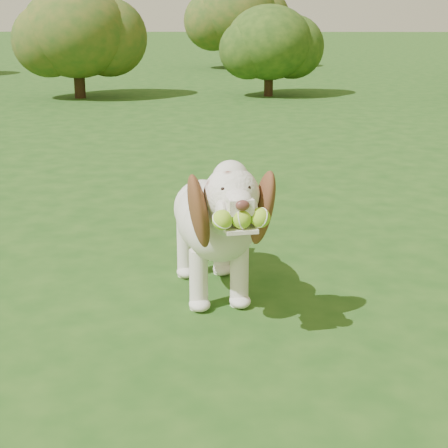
{
  "coord_description": "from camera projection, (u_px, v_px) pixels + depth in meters",
  "views": [
    {
      "loc": [
        0.24,
        -2.46,
        1.24
      ],
      "look_at": [
        0.19,
        0.18,
        0.41
      ],
      "focal_mm": 55.0,
      "sensor_mm": 36.0,
      "label": 1
    }
  ],
  "objects": [
    {
      "name": "dog",
      "position": [
        214.0,
        218.0,
        2.98
      ],
      "size": [
        0.51,
        1.07,
        0.7
      ],
      "rotation": [
        0.0,
        0.0,
        0.22
      ],
      "color": "white",
      "rests_on": "ground"
    },
    {
      "name": "shrub_c",
      "position": [
        269.0,
        43.0,
        10.07
      ],
      "size": [
        1.28,
        1.28,
        1.33
      ],
      "color": "#382314",
      "rests_on": "ground"
    },
    {
      "name": "shrub_b",
      "position": [
        76.0,
        32.0,
        9.8
      ],
      "size": [
        1.54,
        1.54,
        1.6
      ],
      "color": "#382314",
      "rests_on": "ground"
    },
    {
      "name": "ground",
      "position": [
        176.0,
        336.0,
        2.72
      ],
      "size": [
        80.0,
        80.0,
        0.0
      ],
      "primitive_type": "plane",
      "color": "#1C4614",
      "rests_on": "ground"
    },
    {
      "name": "shrub_i",
      "position": [
        234.0,
        14.0,
        14.92
      ],
      "size": [
        1.9,
        1.9,
        1.97
      ],
      "color": "#382314",
      "rests_on": "ground"
    }
  ]
}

